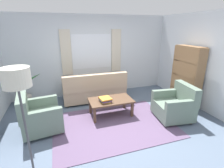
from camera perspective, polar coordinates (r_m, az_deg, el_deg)
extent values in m
plane|color=slate|center=(4.08, 0.58, -13.79)|extent=(6.24, 6.24, 0.00)
cube|color=silver|center=(5.70, -6.90, 9.55)|extent=(5.32, 0.12, 2.60)
cube|color=silver|center=(5.07, 30.55, 5.98)|extent=(0.12, 4.40, 2.60)
cube|color=white|center=(5.62, -6.83, 10.98)|extent=(1.30, 0.01, 1.10)
cube|color=beige|center=(5.48, -15.41, 10.26)|extent=(0.32, 0.06, 1.40)
cube|color=beige|center=(5.81, 1.42, 11.35)|extent=(0.32, 0.06, 1.40)
cube|color=#604C6B|center=(4.08, 0.58, -13.72)|extent=(2.76, 1.95, 0.01)
cube|color=tan|center=(5.34, -6.14, -2.74)|extent=(1.90, 0.80, 0.38)
cube|color=tan|center=(4.90, -5.49, 0.64)|extent=(1.90, 0.20, 0.48)
cube|color=tan|center=(5.47, 2.67, 1.32)|extent=(0.16, 0.80, 0.24)
cube|color=tan|center=(5.14, -15.77, -0.56)|extent=(0.16, 0.80, 0.24)
cylinder|color=brown|center=(5.91, 1.37, -2.78)|extent=(0.06, 0.06, 0.06)
cylinder|color=brown|center=(5.60, -15.28, -4.70)|extent=(0.06, 0.06, 0.06)
cylinder|color=brown|center=(5.39, 3.53, -4.99)|extent=(0.06, 0.06, 0.06)
cylinder|color=brown|center=(5.06, -14.81, -7.28)|extent=(0.06, 0.06, 0.06)
cube|color=slate|center=(4.10, -22.71, -11.29)|extent=(0.90, 0.94, 0.36)
cube|color=slate|center=(3.94, -28.24, -6.73)|extent=(0.29, 0.86, 0.46)
cube|color=slate|center=(3.65, -22.85, -9.98)|extent=(0.81, 0.22, 0.22)
cube|color=slate|center=(4.30, -23.54, -5.67)|extent=(0.81, 0.22, 0.22)
cylinder|color=brown|center=(3.93, -17.14, -15.57)|extent=(0.05, 0.05, 0.06)
cylinder|color=brown|center=(4.52, -18.60, -10.98)|extent=(0.05, 0.05, 0.06)
cylinder|color=brown|center=(3.93, -26.76, -16.94)|extent=(0.05, 0.05, 0.06)
cylinder|color=brown|center=(4.51, -26.81, -12.15)|extent=(0.05, 0.05, 0.06)
cube|color=slate|center=(4.50, 19.91, -8.20)|extent=(0.90, 0.93, 0.36)
cube|color=slate|center=(4.52, 24.09, -2.96)|extent=(0.29, 0.86, 0.46)
cube|color=slate|center=(4.67, 18.09, -3.12)|extent=(0.81, 0.22, 0.22)
cube|color=slate|center=(4.11, 22.87, -6.71)|extent=(0.81, 0.22, 0.22)
cylinder|color=brown|center=(4.72, 14.14, -9.20)|extent=(0.05, 0.05, 0.06)
cylinder|color=brown|center=(4.20, 18.10, -13.33)|extent=(0.05, 0.05, 0.06)
cylinder|color=brown|center=(5.01, 20.87, -8.20)|extent=(0.05, 0.05, 0.06)
cylinder|color=brown|center=(4.52, 25.38, -11.84)|extent=(0.05, 0.05, 0.06)
cube|color=brown|center=(4.31, -0.42, -5.59)|extent=(1.10, 0.64, 0.04)
cube|color=brown|center=(4.07, -5.95, -10.72)|extent=(0.06, 0.06, 0.40)
cube|color=brown|center=(4.35, 6.89, -8.69)|extent=(0.06, 0.06, 0.40)
cube|color=brown|center=(4.52, -7.42, -7.61)|extent=(0.06, 0.06, 0.40)
cube|color=brown|center=(4.78, 4.24, -6.00)|extent=(0.06, 0.06, 0.40)
cube|color=gold|center=(4.18, -2.30, -5.86)|extent=(0.25, 0.27, 0.03)
cube|color=#7F478C|center=(4.16, -2.34, -5.55)|extent=(0.26, 0.30, 0.02)
cube|color=#2D2D33|center=(4.16, -2.38, -5.24)|extent=(0.29, 0.31, 0.02)
cube|color=orange|center=(4.15, -2.31, -4.91)|extent=(0.30, 0.32, 0.03)
cylinder|color=#B7B2A8|center=(5.49, -27.59, -5.22)|extent=(0.40, 0.40, 0.33)
cylinder|color=brown|center=(5.38, -28.09, -2.08)|extent=(0.07, 0.07, 0.31)
cone|color=#38753D|center=(5.20, -25.70, 1.76)|extent=(0.56, 0.17, 0.36)
cone|color=#38753D|center=(5.50, -27.51, 2.09)|extent=(0.19, 0.50, 0.30)
cone|color=#38753D|center=(5.50, -31.47, 2.17)|extent=(0.56, 0.43, 0.50)
cone|color=#38753D|center=(5.16, -31.88, 0.93)|extent=(0.51, 0.44, 0.46)
cone|color=#38753D|center=(5.02, -27.88, 0.80)|extent=(0.24, 0.54, 0.34)
cube|color=olive|center=(4.97, 27.50, 0.88)|extent=(0.30, 0.04, 1.70)
cube|color=olive|center=(5.60, 21.07, 3.58)|extent=(0.30, 0.04, 1.70)
cube|color=olive|center=(5.19, 22.95, 2.20)|extent=(0.02, 0.90, 1.70)
cube|color=olive|center=(5.55, 22.96, -6.03)|extent=(0.30, 0.86, 0.02)
cube|color=olive|center=(5.40, 23.52, -1.91)|extent=(0.30, 0.86, 0.02)
cube|color=olive|center=(5.28, 24.11, 2.42)|extent=(0.30, 0.86, 0.02)
cube|color=olive|center=(5.18, 24.73, 6.92)|extent=(0.30, 0.86, 0.02)
cube|color=olive|center=(5.13, 25.38, 11.56)|extent=(0.30, 0.86, 0.02)
cube|color=#B23833|center=(5.12, 26.24, -1.84)|extent=(0.28, 0.08, 0.24)
cube|color=#B23833|center=(5.18, 25.60, -1.46)|extent=(0.25, 0.06, 0.25)
cube|color=#7F478C|center=(5.22, 25.06, -1.05)|extent=(0.27, 0.07, 0.28)
cube|color=#2D2D33|center=(5.28, 24.51, -0.78)|extent=(0.26, 0.07, 0.28)
cube|color=#2D2D33|center=(5.33, 23.97, -0.44)|extent=(0.25, 0.08, 0.29)
cube|color=#335199|center=(5.41, 23.27, -0.66)|extent=(0.28, 0.09, 0.19)
cube|color=#5B8E93|center=(5.48, 22.59, -0.38)|extent=(0.24, 0.09, 0.18)
cube|color=gold|center=(5.53, 22.03, 0.19)|extent=(0.25, 0.08, 0.24)
cylinder|color=#4C4C51|center=(2.61, -26.80, -16.54)|extent=(0.03, 0.03, 1.49)
cylinder|color=silver|center=(2.26, -29.96, 1.94)|extent=(0.32, 0.32, 0.24)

